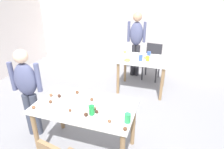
# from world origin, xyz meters

# --- Properties ---
(ground_plane) EXTENTS (6.40, 6.40, 0.00)m
(ground_plane) POSITION_xyz_m (0.00, 0.00, 0.00)
(ground_plane) COLOR gray
(wall_back) EXTENTS (6.40, 0.10, 2.60)m
(wall_back) POSITION_xyz_m (0.00, 3.20, 1.30)
(wall_back) COLOR silver
(wall_back) RESTS_ON ground_plane
(dining_table_near) EXTENTS (1.29, 0.72, 0.75)m
(dining_table_near) POSITION_xyz_m (-0.12, -0.24, 0.65)
(dining_table_near) COLOR white
(dining_table_near) RESTS_ON ground_plane
(dining_table_far) EXTENTS (1.03, 0.75, 0.75)m
(dining_table_far) POSITION_xyz_m (0.30, 1.74, 0.64)
(dining_table_far) COLOR white
(dining_table_far) RESTS_ON ground_plane
(chair_far_table) EXTENTS (0.44, 0.44, 0.87)m
(chair_far_table) POSITION_xyz_m (0.43, 2.47, 0.50)
(chair_far_table) COLOR #2D2D33
(chair_far_table) RESTS_ON ground_plane
(person_girl_near) EXTENTS (0.45, 0.26, 1.39)m
(person_girl_near) POSITION_xyz_m (-1.05, -0.18, 0.82)
(person_girl_near) COLOR #383D4C
(person_girl_near) RESTS_ON ground_plane
(person_adult_far) EXTENTS (0.46, 0.24, 1.61)m
(person_adult_far) POSITION_xyz_m (-0.01, 2.49, 0.97)
(person_adult_far) COLOR #28282D
(person_adult_far) RESTS_ON ground_plane
(mixing_bowl) EXTENTS (0.19, 0.19, 0.07)m
(mixing_bowl) POSITION_xyz_m (0.27, -0.19, 0.79)
(mixing_bowl) COLOR white
(mixing_bowl) RESTS_ON dining_table_near
(soda_can) EXTENTS (0.07, 0.07, 0.12)m
(soda_can) POSITION_xyz_m (0.04, -0.40, 0.81)
(soda_can) COLOR #198438
(soda_can) RESTS_ON dining_table_near
(fork_near) EXTENTS (0.17, 0.02, 0.01)m
(fork_near) POSITION_xyz_m (0.17, -0.01, 0.75)
(fork_near) COLOR silver
(fork_near) RESTS_ON dining_table_near
(cup_near_0) EXTENTS (0.07, 0.07, 0.09)m
(cup_near_0) POSITION_xyz_m (-0.26, 0.01, 0.80)
(cup_near_0) COLOR white
(cup_near_0) RESTS_ON dining_table_near
(cup_near_1) EXTENTS (0.09, 0.09, 0.12)m
(cup_near_1) POSITION_xyz_m (-0.09, -0.32, 0.81)
(cup_near_1) COLOR white
(cup_near_1) RESTS_ON dining_table_near
(cup_near_2) EXTENTS (0.07, 0.07, 0.11)m
(cup_near_2) POSITION_xyz_m (0.48, -0.41, 0.81)
(cup_near_2) COLOR green
(cup_near_2) RESTS_ON dining_table_near
(cake_ball_0) EXTENTS (0.05, 0.05, 0.05)m
(cake_ball_0) POSITION_xyz_m (-0.08, -0.12, 0.77)
(cake_ball_0) COLOR brown
(cake_ball_0) RESTS_ON dining_table_near
(cake_ball_1) EXTENTS (0.05, 0.05, 0.05)m
(cake_ball_1) POSITION_xyz_m (-0.69, -0.51, 0.77)
(cake_ball_1) COLOR brown
(cake_ball_1) RESTS_ON dining_table_near
(cake_ball_2) EXTENTS (0.04, 0.04, 0.04)m
(cake_ball_2) POSITION_xyz_m (-0.23, -0.43, 0.77)
(cake_ball_2) COLOR brown
(cake_ball_2) RESTS_ON dining_table_near
(cake_ball_3) EXTENTS (0.04, 0.04, 0.04)m
(cake_ball_3) POSITION_xyz_m (-0.56, -0.34, 0.77)
(cake_ball_3) COLOR brown
(cake_ball_3) RESTS_ON dining_table_near
(cake_ball_4) EXTENTS (0.04, 0.04, 0.04)m
(cake_ball_4) POSITION_xyz_m (0.29, -0.48, 0.77)
(cake_ball_4) COLOR brown
(cake_ball_4) RESTS_ON dining_table_near
(cake_ball_5) EXTENTS (0.04, 0.04, 0.04)m
(cake_ball_5) POSITION_xyz_m (0.09, -0.36, 0.77)
(cake_ball_5) COLOR #3D2319
(cake_ball_5) RESTS_ON dining_table_near
(cake_ball_6) EXTENTS (0.05, 0.05, 0.05)m
(cake_ball_6) POSITION_xyz_m (-0.66, -0.19, 0.77)
(cake_ball_6) COLOR brown
(cake_ball_6) RESTS_ON dining_table_near
(cake_ball_7) EXTENTS (0.05, 0.05, 0.05)m
(cake_ball_7) POSITION_xyz_m (-0.35, -0.01, 0.78)
(cake_ball_7) COLOR brown
(cake_ball_7) RESTS_ON dining_table_near
(cake_ball_8) EXTENTS (0.05, 0.05, 0.05)m
(cake_ball_8) POSITION_xyz_m (0.49, -0.55, 0.77)
(cake_ball_8) COLOR brown
(cake_ball_8) RESTS_ON dining_table_near
(cake_ball_9) EXTENTS (0.05, 0.05, 0.05)m
(cake_ball_9) POSITION_xyz_m (-0.54, -0.18, 0.78)
(cake_ball_9) COLOR #3D2319
(cake_ball_9) RESTS_ON dining_table_near
(cake_ball_10) EXTENTS (0.05, 0.05, 0.05)m
(cake_ball_10) POSITION_xyz_m (0.04, -0.31, 0.77)
(cake_ball_10) COLOR brown
(cake_ball_10) RESTS_ON dining_table_near
(cake_ball_11) EXTENTS (0.05, 0.05, 0.05)m
(cake_ball_11) POSITION_xyz_m (-0.01, -0.45, 0.78)
(cake_ball_11) COLOR #3D2319
(cake_ball_11) RESTS_ON dining_table_near
(pitcher_far) EXTENTS (0.12, 0.12, 0.25)m
(pitcher_far) POSITION_xyz_m (-0.05, 1.91, 0.88)
(pitcher_far) COLOR white
(pitcher_far) RESTS_ON dining_table_far
(cup_far_0) EXTENTS (0.08, 0.08, 0.09)m
(cup_far_0) POSITION_xyz_m (0.39, 1.96, 0.80)
(cup_far_0) COLOR #3351B2
(cup_far_0) RESTS_ON dining_table_far
(cup_far_1) EXTENTS (0.08, 0.08, 0.12)m
(cup_far_1) POSITION_xyz_m (0.27, 1.59, 0.81)
(cup_far_1) COLOR #3351B2
(cup_far_1) RESTS_ON dining_table_far
(cup_far_2) EXTENTS (0.08, 0.08, 0.10)m
(cup_far_2) POSITION_xyz_m (0.41, 1.62, 0.80)
(cup_far_2) COLOR yellow
(cup_far_2) RESTS_ON dining_table_far
(donut_far_0) EXTENTS (0.11, 0.11, 0.03)m
(donut_far_0) POSITION_xyz_m (0.22, 1.99, 0.77)
(donut_far_0) COLOR white
(donut_far_0) RESTS_ON dining_table_far
(donut_far_1) EXTENTS (0.11, 0.11, 0.03)m
(donut_far_1) POSITION_xyz_m (-0.01, 1.64, 0.77)
(donut_far_1) COLOR white
(donut_far_1) RESTS_ON dining_table_far
(donut_far_2) EXTENTS (0.10, 0.10, 0.03)m
(donut_far_2) POSITION_xyz_m (-0.15, 2.02, 0.76)
(donut_far_2) COLOR gold
(donut_far_2) RESTS_ON dining_table_far
(donut_far_3) EXTENTS (0.10, 0.10, 0.03)m
(donut_far_3) POSITION_xyz_m (0.35, 1.77, 0.77)
(donut_far_3) COLOR gold
(donut_far_3) RESTS_ON dining_table_far
(donut_far_4) EXTENTS (0.14, 0.14, 0.04)m
(donut_far_4) POSITION_xyz_m (0.02, 1.50, 0.77)
(donut_far_4) COLOR gold
(donut_far_4) RESTS_ON dining_table_far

